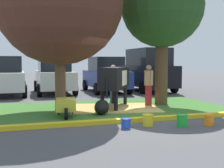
{
  "coord_description": "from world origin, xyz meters",
  "views": [
    {
      "loc": [
        -3.37,
        -9.02,
        1.73
      ],
      "look_at": [
        0.14,
        1.82,
        0.9
      ],
      "focal_mm": 48.42,
      "sensor_mm": 36.0,
      "label": 1
    }
  ],
  "objects": [
    {
      "name": "suv_black",
      "position": [
        4.18,
        7.4,
        1.27
      ],
      "size": [
        2.16,
        4.62,
        2.52
      ],
      "color": "black",
      "rests_on": "ground"
    },
    {
      "name": "hay_bedding",
      "position": [
        0.14,
        1.52,
        0.03
      ],
      "size": [
        3.61,
        2.98,
        0.04
      ],
      "primitive_type": "cube",
      "rotation": [
        0.0,
        0.0,
        -0.2
      ],
      "color": "tan",
      "rests_on": "ground"
    },
    {
      "name": "calf_lying",
      "position": [
        -0.63,
        0.56,
        0.24
      ],
      "size": [
        0.84,
        1.33,
        0.48
      ],
      "color": "black",
      "rests_on": "ground"
    },
    {
      "name": "grass_island",
      "position": [
        0.23,
        1.56,
        0.01
      ],
      "size": [
        8.37,
        4.82,
        0.02
      ],
      "primitive_type": "cube",
      "color": "#386B28",
      "rests_on": "ground"
    },
    {
      "name": "sedan_blue",
      "position": [
        1.64,
        7.64,
        0.98
      ],
      "size": [
        2.06,
        4.42,
        2.02
      ],
      "color": "navy",
      "rests_on": "ground"
    },
    {
      "name": "shade_tree_left",
      "position": [
        -1.84,
        1.65,
        3.85
      ],
      "size": [
        4.48,
        4.48,
        6.1
      ],
      "color": "brown",
      "rests_on": "ground"
    },
    {
      "name": "curb_yellow",
      "position": [
        0.23,
        -1.0,
        0.06
      ],
      "size": [
        9.57,
        0.24,
        0.12
      ],
      "primitive_type": "cube",
      "color": "yellow",
      "rests_on": "ground"
    },
    {
      "name": "sedan_silver",
      "position": [
        -1.29,
        7.76,
        0.98
      ],
      "size": [
        2.06,
        4.42,
        2.02
      ],
      "color": "silver",
      "rests_on": "ground"
    },
    {
      "name": "hatchback_white",
      "position": [
        -3.8,
        7.58,
        0.98
      ],
      "size": [
        2.06,
        4.42,
        2.02
      ],
      "color": "silver",
      "rests_on": "ground"
    },
    {
      "name": "cow_holstein",
      "position": [
        0.26,
        1.81,
        1.12
      ],
      "size": [
        1.98,
        2.85,
        1.57
      ],
      "color": "black",
      "rests_on": "ground"
    },
    {
      "name": "wheelbarrow",
      "position": [
        -1.87,
        0.37,
        0.39
      ],
      "size": [
        0.72,
        1.62,
        0.63
      ],
      "color": "gold",
      "rests_on": "ground"
    },
    {
      "name": "bucket_yellow",
      "position": [
        0.04,
        -1.64,
        0.17
      ],
      "size": [
        0.31,
        0.31,
        0.32
      ],
      "color": "yellow",
      "rests_on": "ground"
    },
    {
      "name": "bucket_orange",
      "position": [
        1.65,
        -2.09,
        0.16
      ],
      "size": [
        0.27,
        0.27,
        0.3
      ],
      "color": "orange",
      "rests_on": "ground"
    },
    {
      "name": "person_visitor_near",
      "position": [
        1.58,
        1.66,
        0.87
      ],
      "size": [
        0.34,
        0.52,
        1.62
      ],
      "color": "maroon",
      "rests_on": "ground"
    },
    {
      "name": "ground_plane",
      "position": [
        0.0,
        0.0,
        0.0
      ],
      "size": [
        80.0,
        80.0,
        0.0
      ],
      "primitive_type": "plane",
      "color": "#4C4C4F"
    },
    {
      "name": "bucket_blue",
      "position": [
        -0.62,
        -1.7,
        0.14
      ],
      "size": [
        0.27,
        0.27,
        0.26
      ],
      "color": "blue",
      "rests_on": "ground"
    },
    {
      "name": "shade_tree_right",
      "position": [
        2.3,
        1.99,
        3.92
      ],
      "size": [
        3.32,
        3.32,
        5.63
      ],
      "color": "#4C3823",
      "rests_on": "ground"
    },
    {
      "name": "bucket_green",
      "position": [
        0.88,
        -1.99,
        0.17
      ],
      "size": [
        0.31,
        0.31,
        0.33
      ],
      "color": "green",
      "rests_on": "ground"
    },
    {
      "name": "person_handler",
      "position": [
        0.61,
        3.12,
        0.86
      ],
      "size": [
        0.53,
        0.34,
        1.61
      ],
      "color": "#23478C",
      "rests_on": "ground"
    }
  ]
}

